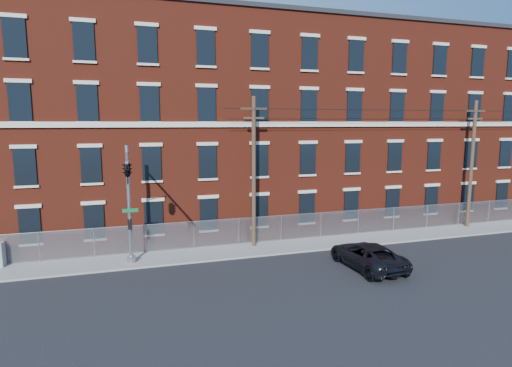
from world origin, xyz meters
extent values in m
plane|color=black|center=(0.00, 0.00, 0.00)|extent=(140.00, 140.00, 0.00)
cube|color=gray|center=(12.00, 5.00, 0.06)|extent=(65.00, 3.00, 0.12)
cube|color=#5E1D0F|center=(12.00, 14.00, 8.00)|extent=(55.00, 14.00, 16.00)
cube|color=black|center=(12.00, 14.00, 16.15)|extent=(55.30, 14.30, 0.30)
cube|color=beige|center=(12.00, 6.92, 8.30)|extent=(55.00, 0.18, 0.35)
cube|color=black|center=(-11.83, 6.94, 2.20)|extent=(1.20, 0.10, 2.20)
cube|color=black|center=(-11.83, 6.94, 5.80)|extent=(1.20, 0.10, 2.20)
cube|color=black|center=(-11.83, 6.94, 9.60)|extent=(1.20, 0.10, 2.20)
cube|color=black|center=(-11.83, 6.94, 13.20)|extent=(1.20, 0.10, 2.20)
cube|color=black|center=(-8.17, 6.94, 2.20)|extent=(1.20, 0.10, 2.20)
cube|color=black|center=(-8.17, 6.94, 5.80)|extent=(1.20, 0.10, 2.20)
cube|color=black|center=(-8.17, 6.94, 9.60)|extent=(1.20, 0.10, 2.20)
cube|color=black|center=(-8.17, 6.94, 13.20)|extent=(1.20, 0.10, 2.20)
cube|color=black|center=(-4.50, 6.94, 2.20)|extent=(1.20, 0.10, 2.20)
cube|color=black|center=(-4.50, 6.94, 5.80)|extent=(1.20, 0.10, 2.20)
cube|color=black|center=(-4.50, 6.94, 9.60)|extent=(1.20, 0.10, 2.20)
cube|color=black|center=(-4.50, 6.94, 13.20)|extent=(1.20, 0.10, 2.20)
cube|color=black|center=(-0.83, 6.94, 2.20)|extent=(1.20, 0.10, 2.20)
cube|color=black|center=(-0.83, 6.94, 5.80)|extent=(1.20, 0.10, 2.20)
cube|color=black|center=(-0.83, 6.94, 9.60)|extent=(1.20, 0.10, 2.20)
cube|color=black|center=(-0.83, 6.94, 13.20)|extent=(1.20, 0.10, 2.20)
cube|color=black|center=(2.83, 6.94, 2.20)|extent=(1.20, 0.10, 2.20)
cube|color=black|center=(2.83, 6.94, 5.80)|extent=(1.20, 0.10, 2.20)
cube|color=black|center=(2.83, 6.94, 9.60)|extent=(1.20, 0.10, 2.20)
cube|color=black|center=(2.83, 6.94, 13.20)|extent=(1.20, 0.10, 2.20)
cube|color=black|center=(6.50, 6.94, 2.20)|extent=(1.20, 0.10, 2.20)
cube|color=black|center=(6.50, 6.94, 5.80)|extent=(1.20, 0.10, 2.20)
cube|color=black|center=(6.50, 6.94, 9.60)|extent=(1.20, 0.10, 2.20)
cube|color=black|center=(6.50, 6.94, 13.20)|extent=(1.20, 0.10, 2.20)
cube|color=black|center=(10.17, 6.94, 2.20)|extent=(1.20, 0.10, 2.20)
cube|color=black|center=(10.17, 6.94, 5.80)|extent=(1.20, 0.10, 2.20)
cube|color=black|center=(10.17, 6.94, 9.60)|extent=(1.20, 0.10, 2.20)
cube|color=black|center=(10.17, 6.94, 13.20)|extent=(1.20, 0.10, 2.20)
cube|color=black|center=(13.83, 6.94, 2.20)|extent=(1.20, 0.10, 2.20)
cube|color=black|center=(13.83, 6.94, 5.80)|extent=(1.20, 0.10, 2.20)
cube|color=black|center=(13.83, 6.94, 9.60)|extent=(1.20, 0.10, 2.20)
cube|color=black|center=(13.83, 6.94, 13.20)|extent=(1.20, 0.10, 2.20)
cube|color=black|center=(17.50, 6.94, 2.20)|extent=(1.20, 0.10, 2.20)
cube|color=black|center=(17.50, 6.94, 5.80)|extent=(1.20, 0.10, 2.20)
cube|color=black|center=(17.50, 6.94, 9.60)|extent=(1.20, 0.10, 2.20)
cube|color=black|center=(17.50, 6.94, 13.20)|extent=(1.20, 0.10, 2.20)
cube|color=black|center=(21.17, 6.94, 2.20)|extent=(1.20, 0.10, 2.20)
cube|color=black|center=(21.17, 6.94, 5.80)|extent=(1.20, 0.10, 2.20)
cube|color=black|center=(21.17, 6.94, 9.60)|extent=(1.20, 0.10, 2.20)
cube|color=black|center=(21.17, 6.94, 13.20)|extent=(1.20, 0.10, 2.20)
cube|color=black|center=(24.83, 6.94, 2.20)|extent=(1.20, 0.10, 2.20)
cube|color=black|center=(24.83, 6.94, 5.80)|extent=(1.20, 0.10, 2.20)
cube|color=black|center=(24.83, 6.94, 9.60)|extent=(1.20, 0.10, 2.20)
cube|color=#A5A8AD|center=(12.00, 6.30, 1.02)|extent=(59.00, 0.02, 1.80)
cylinder|color=#9EA0A5|center=(12.00, 6.30, 1.92)|extent=(59.00, 0.04, 0.04)
cylinder|color=#9EA0A5|center=(-11.29, 6.30, 1.02)|extent=(0.06, 0.06, 1.85)
cylinder|color=#9EA0A5|center=(-8.18, 6.30, 1.02)|extent=(0.06, 0.06, 1.85)
cylinder|color=#9EA0A5|center=(-5.08, 6.30, 1.02)|extent=(0.06, 0.06, 1.85)
cylinder|color=#9EA0A5|center=(-1.97, 6.30, 1.02)|extent=(0.06, 0.06, 1.85)
cylinder|color=#9EA0A5|center=(1.13, 6.30, 1.02)|extent=(0.06, 0.06, 1.85)
cylinder|color=#9EA0A5|center=(4.24, 6.30, 1.02)|extent=(0.06, 0.06, 1.85)
cylinder|color=#9EA0A5|center=(7.34, 6.30, 1.02)|extent=(0.06, 0.06, 1.85)
cylinder|color=#9EA0A5|center=(10.45, 6.30, 1.02)|extent=(0.06, 0.06, 1.85)
cylinder|color=#9EA0A5|center=(13.55, 6.30, 1.02)|extent=(0.06, 0.06, 1.85)
cylinder|color=#9EA0A5|center=(16.66, 6.30, 1.02)|extent=(0.06, 0.06, 1.85)
cylinder|color=#9EA0A5|center=(19.76, 6.30, 1.02)|extent=(0.06, 0.06, 1.85)
cylinder|color=#9EA0A5|center=(22.87, 6.30, 1.02)|extent=(0.06, 0.06, 1.85)
cylinder|color=#9EA0A5|center=(-6.00, 4.50, 3.62)|extent=(0.22, 0.22, 7.00)
cylinder|color=#9EA0A5|center=(-6.00, 4.50, 0.32)|extent=(0.50, 0.50, 0.40)
cylinder|color=#9EA0A5|center=(-6.00, 1.25, 6.72)|extent=(0.14, 6.50, 0.14)
cylinder|color=#9EA0A5|center=(-6.00, 3.30, 5.72)|extent=(0.08, 2.18, 1.56)
cube|color=#0C592D|center=(-5.95, 4.35, 3.32)|extent=(0.90, 0.03, 0.22)
cube|color=black|center=(-6.00, 4.25, 2.52)|extent=(0.25, 0.25, 0.60)
imported|color=black|center=(-6.00, -1.30, 6.17)|extent=(0.16, 0.20, 1.00)
imported|color=black|center=(-6.00, 1.50, 6.17)|extent=(0.53, 2.48, 1.00)
cylinder|color=#483224|center=(2.00, 5.60, 5.12)|extent=(0.28, 0.28, 10.00)
cube|color=#483224|center=(2.00, 5.60, 9.32)|extent=(1.80, 0.12, 0.12)
cube|color=#483224|center=(2.00, 5.60, 8.72)|extent=(1.40, 0.12, 0.12)
cylinder|color=#483224|center=(20.00, 5.60, 5.12)|extent=(0.28, 0.28, 10.00)
cube|color=#483224|center=(20.00, 5.60, 9.32)|extent=(1.80, 0.12, 0.12)
cube|color=#483224|center=(20.00, 5.60, 8.72)|extent=(1.40, 0.12, 0.12)
cylinder|color=black|center=(20.00, 5.30, 9.32)|extent=(40.00, 0.02, 0.02)
cylinder|color=black|center=(20.00, 5.90, 9.32)|extent=(40.00, 0.02, 0.02)
cylinder|color=black|center=(20.00, 5.60, 8.72)|extent=(40.00, 0.02, 0.02)
imported|color=black|center=(7.17, -0.21, 0.74)|extent=(2.72, 5.47, 1.49)
camera|label=1|loc=(-5.92, -20.62, 8.42)|focal=29.17mm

